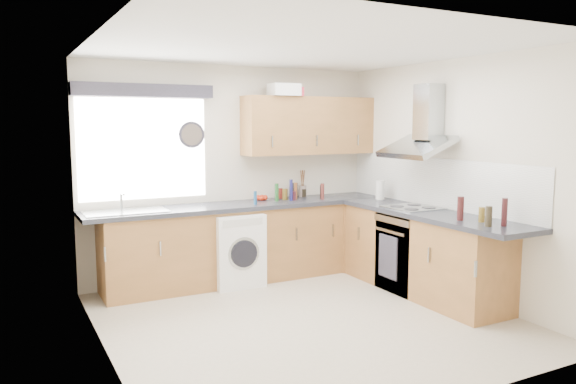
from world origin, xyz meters
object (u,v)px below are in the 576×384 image
extractor_hood (422,129)px  upper_cabinets (309,126)px  oven (412,252)px  washing_machine (234,249)px

extractor_hood → upper_cabinets: upper_cabinets is taller
oven → extractor_hood: bearing=-0.0°
upper_cabinets → washing_machine: 1.79m
oven → upper_cabinets: 1.99m
upper_cabinets → washing_machine: size_ratio=2.07×
extractor_hood → upper_cabinets: size_ratio=0.46×
oven → washing_machine: bearing=146.3°
oven → upper_cabinets: size_ratio=0.50×
washing_machine → upper_cabinets: bearing=12.2°
extractor_hood → washing_machine: size_ratio=0.95×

